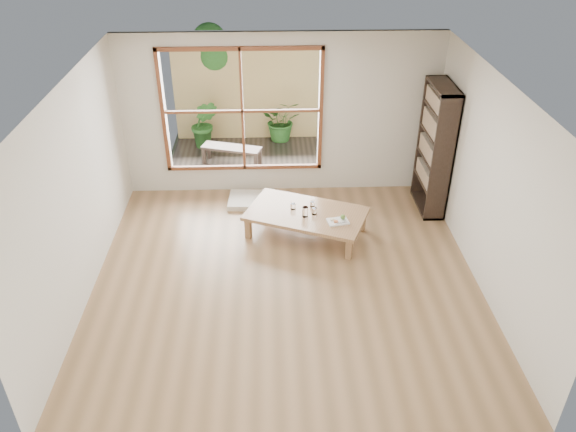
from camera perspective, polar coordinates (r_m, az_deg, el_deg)
name	(u,v)px	position (r m, az deg, el deg)	size (l,w,h in m)	color
ground	(286,277)	(7.48, -0.21, -6.23)	(5.00, 5.00, 0.00)	#9F784F
low_table	(306,215)	(8.17, 1.86, 0.13)	(1.92, 1.52, 0.37)	#9D714C
floor_cushion	(247,200)	(9.12, -4.22, 1.62)	(0.57, 0.57, 0.08)	beige
bookshelf	(435,149)	(8.84, 14.70, 6.60)	(0.32, 0.90, 2.00)	#31231B
glass_tall	(305,212)	(8.01, 1.76, 0.43)	(0.08, 0.08, 0.15)	silver
glass_mid	(314,211)	(8.08, 2.70, 0.51)	(0.07, 0.07, 0.10)	silver
glass_short	(312,204)	(8.27, 2.50, 1.21)	(0.06, 0.06, 0.08)	silver
glass_small	(293,206)	(8.20, 0.51, 0.99)	(0.07, 0.07, 0.09)	silver
food_tray	(339,220)	(7.94, 5.18, -0.44)	(0.33, 0.26, 0.09)	white
deck	(248,160)	(10.53, -4.13, 5.71)	(2.80, 2.00, 0.05)	#322B24
garden_bench	(232,150)	(10.22, -5.75, 6.70)	(1.12, 0.62, 0.34)	#31231B
bamboo_fence	(247,95)	(11.10, -4.18, 12.16)	(2.80, 0.06, 1.80)	tan
shrub_right	(282,120)	(11.11, -0.63, 9.77)	(0.76, 0.66, 0.85)	#255820
shrub_left	(204,124)	(10.90, -8.48, 9.25)	(0.52, 0.42, 0.94)	#255820
garden_tree	(210,53)	(11.21, -7.89, 16.05)	(1.04, 0.85, 2.22)	#4C3D2D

